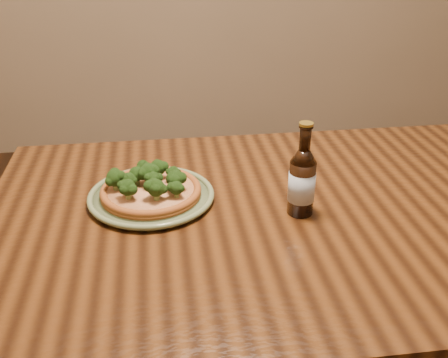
{
  "coord_description": "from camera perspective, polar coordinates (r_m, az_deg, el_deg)",
  "views": [
    {
      "loc": [
        -0.39,
        -0.9,
        1.36
      ],
      "look_at": [
        -0.26,
        0.14,
        0.82
      ],
      "focal_mm": 42.0,
      "sensor_mm": 36.0,
      "label": 1
    }
  ],
  "objects": [
    {
      "name": "pizza",
      "position": [
        1.23,
        -8.03,
        -0.97
      ],
      "size": [
        0.24,
        0.24,
        0.07
      ],
      "rotation": [
        0.0,
        0.0,
        -0.2
      ],
      "color": "brown",
      "rests_on": "plate"
    },
    {
      "name": "beer_bottle",
      "position": [
        1.16,
        8.48,
        -0.2
      ],
      "size": [
        0.06,
        0.06,
        0.22
      ],
      "rotation": [
        0.0,
        0.0,
        0.39
      ],
      "color": "black",
      "rests_on": "table"
    },
    {
      "name": "table",
      "position": [
        1.28,
        11.65,
        -6.49
      ],
      "size": [
        1.6,
        0.9,
        0.75
      ],
      "color": "#44250E",
      "rests_on": "ground"
    },
    {
      "name": "plate",
      "position": [
        1.24,
        -7.92,
        -1.85
      ],
      "size": [
        0.3,
        0.3,
        0.02
      ],
      "rotation": [
        0.0,
        0.0,
        -0.3
      ],
      "color": "#677953",
      "rests_on": "table"
    }
  ]
}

